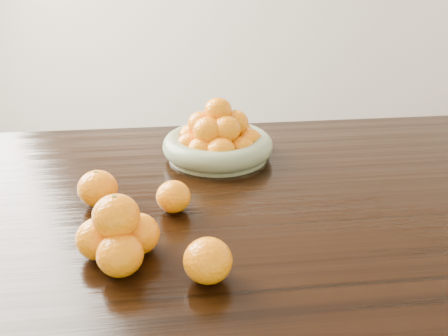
{
  "coord_description": "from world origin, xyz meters",
  "views": [
    {
      "loc": [
        -0.09,
        -1.01,
        1.28
      ],
      "look_at": [
        0.03,
        -0.02,
        0.83
      ],
      "focal_mm": 40.0,
      "sensor_mm": 36.0,
      "label": 1
    }
  ],
  "objects": [
    {
      "name": "dining_table",
      "position": [
        0.0,
        0.0,
        0.66
      ],
      "size": [
        2.0,
        1.0,
        0.75
      ],
      "color": "black",
      "rests_on": "ground"
    },
    {
      "name": "fruit_bowl",
      "position": [
        0.04,
        0.23,
        0.8
      ],
      "size": [
        0.3,
        0.3,
        0.16
      ],
      "rotation": [
        0.0,
        0.0,
        -0.34
      ],
      "color": "gray",
      "rests_on": "dining_table"
    },
    {
      "name": "orange_pyramid",
      "position": [
        -0.19,
        -0.23,
        0.8
      ],
      "size": [
        0.15,
        0.15,
        0.13
      ],
      "rotation": [
        0.0,
        0.0,
        0.12
      ],
      "color": "orange",
      "rests_on": "dining_table"
    },
    {
      "name": "loose_orange_0",
      "position": [
        -0.25,
        -0.01,
        0.79
      ],
      "size": [
        0.09,
        0.09,
        0.08
      ],
      "primitive_type": "ellipsoid",
      "color": "orange",
      "rests_on": "dining_table"
    },
    {
      "name": "loose_orange_1",
      "position": [
        -0.09,
        -0.06,
        0.78
      ],
      "size": [
        0.07,
        0.07,
        0.07
      ],
      "primitive_type": "ellipsoid",
      "color": "orange",
      "rests_on": "dining_table"
    },
    {
      "name": "loose_orange_2",
      "position": [
        -0.03,
        -0.31,
        0.79
      ],
      "size": [
        0.08,
        0.08,
        0.08
      ],
      "primitive_type": "ellipsoid",
      "color": "orange",
      "rests_on": "dining_table"
    }
  ]
}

